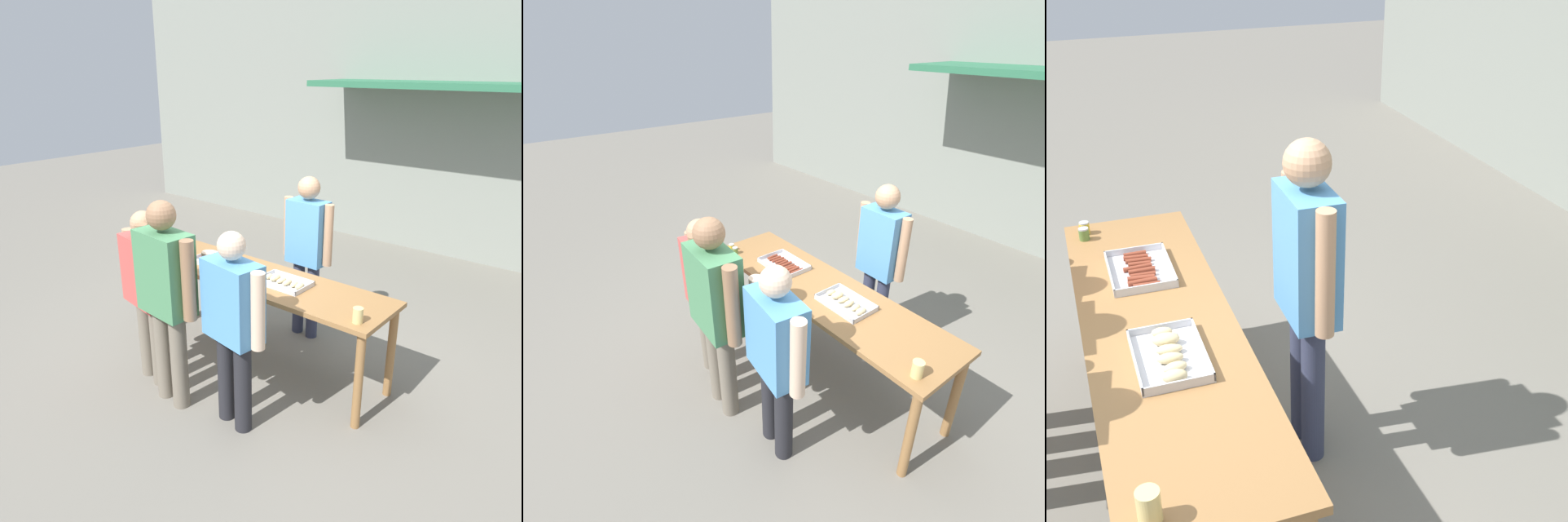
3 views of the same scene
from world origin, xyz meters
TOP-DOWN VIEW (x-y plane):
  - ground_plane at (0.00, 0.00)m, footprint 24.00×24.00m
  - serving_table at (0.00, 0.00)m, footprint 2.48×0.67m
  - food_tray_sausages at (-0.53, -0.01)m, footprint 0.44×0.31m
  - food_tray_buns at (0.27, -0.00)m, footprint 0.44×0.29m
  - condiment_jar_mustard at (-1.11, -0.23)m, footprint 0.06×0.06m
  - condiment_jar_ketchup at (-1.03, -0.24)m, footprint 0.06×0.06m
  - beer_cup at (1.10, -0.22)m, footprint 0.08×0.08m
  - person_server_behind_table at (0.02, 0.69)m, footprint 0.57×0.22m
  - person_customer_holding_hotdog at (-0.55, -0.82)m, footprint 0.65×0.32m
  - person_customer_with_cup at (0.42, -0.82)m, footprint 0.64×0.31m
  - person_customer_waiting_in_line at (-0.18, -0.94)m, footprint 0.67×0.29m

SIDE VIEW (x-z plane):
  - ground_plane at x=0.00m, z-range 0.00..0.00m
  - serving_table at x=0.00m, z-range 0.33..1.20m
  - food_tray_sausages at x=-0.53m, z-range 0.86..0.90m
  - food_tray_buns at x=0.27m, z-range 0.86..0.92m
  - condiment_jar_mustard at x=-1.11m, z-range 0.87..0.94m
  - condiment_jar_ketchup at x=-1.03m, z-range 0.87..0.94m
  - person_customer_holding_hotdog at x=-0.55m, z-range 0.13..1.69m
  - beer_cup at x=1.10m, z-range 0.87..0.98m
  - person_customer_with_cup at x=0.42m, z-range 0.14..1.72m
  - person_server_behind_table at x=0.02m, z-range 0.17..1.83m
  - person_customer_waiting_in_line at x=-0.18m, z-range 0.16..1.88m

